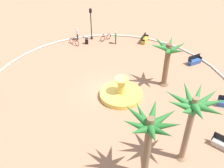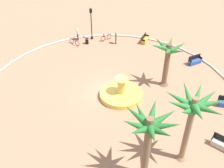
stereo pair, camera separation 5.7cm
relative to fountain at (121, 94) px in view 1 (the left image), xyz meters
The scene contains 15 objects.
ground_plane 1.47m from the fountain, 43.18° to the right, with size 80.00×80.00×0.00m, color tan.
plaza_curb 1.45m from the fountain, 43.18° to the right, with size 24.07×24.07×0.20m, color silver.
fountain is the anchor object (origin of this frame).
palm_tree_near_fountain 9.17m from the fountain, 110.64° to the left, with size 3.78×3.80×5.79m.
palm_tree_by_curb 5.51m from the fountain, 165.89° to the right, with size 3.51×3.34×4.70m.
palm_tree_mid_plaza 9.29m from the fountain, 89.12° to the left, with size 3.52×3.54×5.47m.
bench_west 11.34m from the fountain, 116.49° to the right, with size 1.31×1.61×1.00m.
bench_southeast 10.02m from the fountain, 155.03° to the right, with size 1.68×0.96×1.00m.
bench_southwest 9.42m from the fountain, 130.55° to the left, with size 1.43×1.53×1.00m.
lamppost 12.43m from the fountain, 83.34° to the right, with size 0.32×0.32×4.12m.
trash_bin 11.16m from the fountain, 78.75° to the right, with size 0.46×0.46×0.73m.
bicycle_red_frame 11.51m from the fountain, 91.51° to the right, with size 1.50×0.95×0.94m.
bicycle_by_lamppost 11.59m from the fountain, 71.27° to the right, with size 1.15×1.36×0.94m.
person_cyclist_helmet 12.64m from the fountain, 75.19° to the right, with size 0.28×0.52×1.67m.
person_cyclist_photo 10.46m from the fountain, 97.57° to the right, with size 0.24×0.53×1.63m.
Camera 1 is at (2.93, 19.23, 15.14)m, focal length 41.53 mm.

